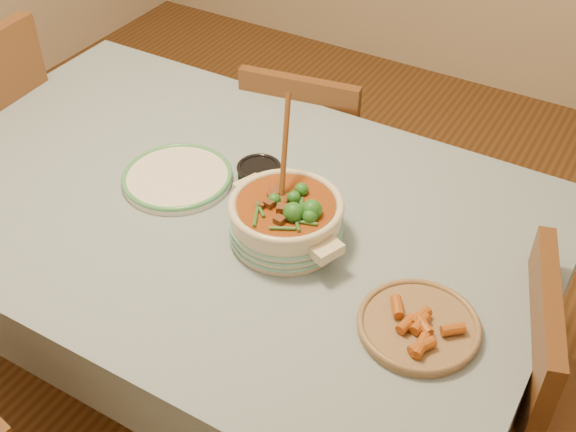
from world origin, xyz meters
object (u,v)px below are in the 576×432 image
Objects in this scene: stew_casserole at (286,216)px; chair_far at (308,157)px; chair_right at (561,413)px; condiment_bowl at (259,174)px; dining_table at (217,229)px; white_plate at (177,177)px; fried_plate at (419,324)px.

stew_casserole is 0.82m from chair_far.
chair_far is 0.95× the size of chair_right.
chair_right is at bearing 4.73° from stew_casserole.
chair_far reaches higher than condiment_bowl.
white_plate is (-0.13, 0.02, 0.10)m from dining_table.
dining_table is 0.68m from chair_far.
chair_far is at bearing 105.33° from condiment_bowl.
condiment_bowl reaches higher than dining_table.
white_plate is 1.09m from chair_right.
chair_right is (1.05, 0.01, -0.28)m from white_plate.
stew_casserole is 0.78m from chair_right.
chair_far is (-0.69, 0.78, -0.31)m from fried_plate.
dining_table is 0.18m from condiment_bowl.
white_plate is 0.22m from condiment_bowl.
dining_table is 2.04× the size of chair_far.
chair_right is (0.86, -0.09, -0.30)m from condiment_bowl.
dining_table is 0.63m from fried_plate.
fried_plate is 0.39× the size of chair_far.
fried_plate is at bearing -11.72° from white_plate.
fried_plate is at bearing 121.86° from chair_far.
fried_plate is (0.55, -0.25, -0.02)m from condiment_bowl.
white_plate is 0.35× the size of chair_right.
stew_casserole reaches higher than condiment_bowl.
condiment_bowl is at bearing 26.98° from white_plate.
dining_table is at bearing -116.57° from condiment_bowl.
condiment_bowl reaches higher than fried_plate.
stew_casserole is 0.41× the size of chair_far.
white_plate is at bearing 168.28° from fried_plate.
condiment_bowl is (0.06, 0.12, 0.13)m from dining_table.
condiment_bowl is (-0.17, 0.14, -0.03)m from stew_casserole.
chair_right reaches higher than white_plate.
stew_casserole is at bearing 77.01° from chair_right.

